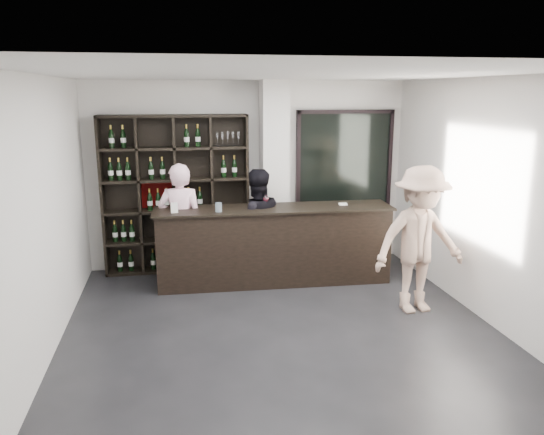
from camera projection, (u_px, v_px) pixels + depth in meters
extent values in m
cube|color=black|center=(284.00, 335.00, 6.09)|extent=(5.00, 5.50, 0.01)
cube|color=silver|center=(274.00, 177.00, 8.18)|extent=(0.40, 0.40, 2.90)
cube|color=black|center=(344.00, 176.00, 8.61)|extent=(1.60, 0.08, 2.10)
cube|color=black|center=(344.00, 176.00, 8.61)|extent=(1.48, 0.02, 1.98)
cube|color=black|center=(274.00, 246.00, 7.67)|extent=(3.32, 0.62, 1.09)
cube|color=black|center=(274.00, 209.00, 7.54)|extent=(3.40, 0.70, 0.03)
imported|color=#FFC7D9|center=(181.00, 224.00, 7.56)|extent=(0.71, 0.53, 1.76)
imported|color=black|center=(256.00, 225.00, 7.74)|extent=(0.85, 0.69, 1.65)
imported|color=tan|center=(419.00, 240.00, 6.57)|extent=(1.26, 0.80, 1.86)
cylinder|color=silver|center=(219.00, 207.00, 7.26)|extent=(0.11, 0.11, 0.13)
cube|color=white|center=(343.00, 204.00, 7.72)|extent=(0.13, 0.13, 0.02)
cube|color=white|center=(174.00, 208.00, 7.19)|extent=(0.10, 0.06, 0.14)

